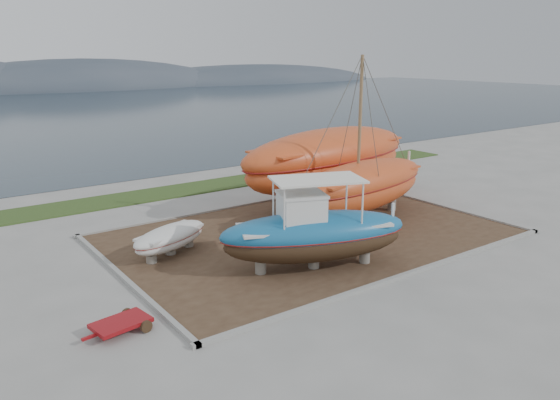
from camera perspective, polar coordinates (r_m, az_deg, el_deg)
ground at (r=23.38m, az=9.21°, el=-6.23°), size 140.00×140.00×0.00m
dirt_patch at (r=26.16m, az=3.05°, el=-3.63°), size 18.00×12.00×0.06m
curb_frame at (r=26.14m, az=3.05°, el=-3.53°), size 18.60×12.60×0.15m
grass_strip at (r=35.49m, az=-8.61°, el=1.30°), size 44.00×3.00×0.08m
sea at (r=87.10m, az=-25.47°, el=8.17°), size 260.00×100.00×0.04m
blue_caique at (r=21.58m, az=3.63°, el=-2.53°), size 7.98×4.92×3.68m
white_dinghy at (r=23.86m, az=-11.40°, el=-4.19°), size 4.29×2.97×1.21m
orange_sailboat at (r=27.54m, az=8.88°, el=6.12°), size 9.76×4.29×8.29m
orange_bare_hull at (r=31.25m, az=5.12°, el=3.46°), size 13.09×5.54×4.16m
red_trailer at (r=18.18m, az=-16.26°, el=-12.55°), size 2.75×1.68×0.37m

